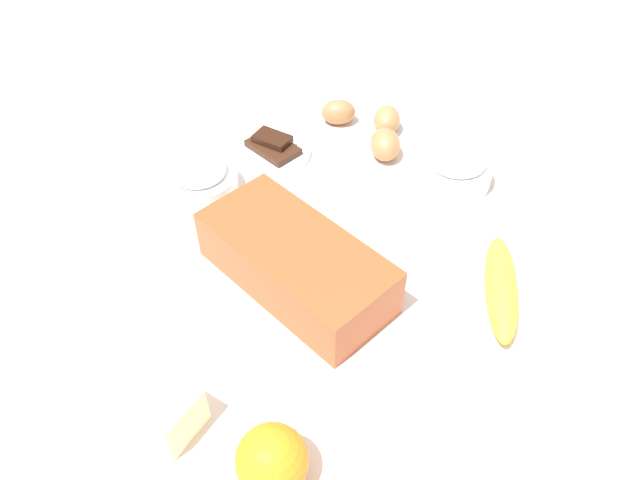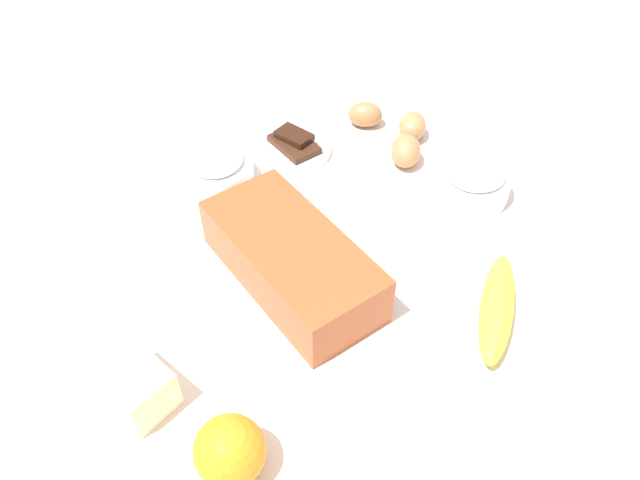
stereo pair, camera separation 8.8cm
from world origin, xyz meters
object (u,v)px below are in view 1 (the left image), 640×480
at_px(banana, 501,287).
at_px(chocolate_plate, 273,150).
at_px(sugar_bowl, 200,178).
at_px(egg_beside_bowl, 385,144).
at_px(egg_loose, 387,120).
at_px(flour_bowl, 455,167).
at_px(orange_fruit, 272,460).
at_px(loaf_pan, 296,262).
at_px(egg_near_butter, 338,112).
at_px(butter_block, 160,407).

height_order(banana, chocolate_plate, banana).
height_order(sugar_bowl, egg_beside_bowl, sugar_bowl).
relative_size(sugar_bowl, egg_loose, 1.89).
bearing_deg(egg_loose, flour_bowl, -179.98).
bearing_deg(egg_loose, orange_fruit, 130.42).
bearing_deg(chocolate_plate, orange_fruit, 148.36).
height_order(loaf_pan, orange_fruit, loaf_pan).
bearing_deg(egg_near_butter, flour_bowl, -167.25).
relative_size(loaf_pan, egg_loose, 4.62).
distance_m(sugar_bowl, banana, 0.50).
relative_size(banana, egg_beside_bowl, 2.77).
bearing_deg(egg_near_butter, chocolate_plate, 95.53).
xyz_separation_m(sugar_bowl, banana, (-0.44, -0.24, -0.01)).
height_order(sugar_bowl, chocolate_plate, sugar_bowl).
xyz_separation_m(sugar_bowl, egg_beside_bowl, (-0.10, -0.30, -0.00)).
bearing_deg(chocolate_plate, loaf_pan, 154.64).
distance_m(banana, butter_block, 0.47).
bearing_deg(egg_loose, sugar_bowl, 83.19).
bearing_deg(banana, flour_bowl, -28.81).
height_order(butter_block, egg_beside_bowl, butter_block).
bearing_deg(butter_block, egg_beside_bowl, -65.07).
xyz_separation_m(flour_bowl, chocolate_plate, (0.23, 0.21, -0.02)).
distance_m(egg_near_butter, egg_loose, 0.09).
relative_size(flour_bowl, orange_fruit, 1.53).
relative_size(banana, egg_near_butter, 2.99).
distance_m(loaf_pan, butter_block, 0.26).
height_order(loaf_pan, egg_beside_bowl, loaf_pan).
bearing_deg(egg_near_butter, orange_fruit, 138.15).
xyz_separation_m(loaf_pan, flour_bowl, (0.04, -0.34, -0.01)).
bearing_deg(chocolate_plate, flour_bowl, -138.55).
xyz_separation_m(loaf_pan, banana, (-0.18, -0.22, -0.02)).
distance_m(flour_bowl, egg_loose, 0.18).
relative_size(sugar_bowl, egg_near_butter, 1.92).
relative_size(butter_block, egg_loose, 1.40).
bearing_deg(flour_bowl, loaf_pan, 96.16).
xyz_separation_m(banana, egg_beside_bowl, (0.34, -0.07, 0.01)).
bearing_deg(butter_block, egg_near_butter, -54.37).
bearing_deg(egg_beside_bowl, egg_near_butter, 2.57).
bearing_deg(egg_loose, egg_beside_bowl, 138.53).
distance_m(loaf_pan, chocolate_plate, 0.30).
bearing_deg(flour_bowl, orange_fruit, 116.81).
bearing_deg(egg_beside_bowl, flour_bowl, -157.09).
bearing_deg(flour_bowl, sugar_bowl, 58.34).
distance_m(egg_beside_bowl, egg_loose, 0.08).
bearing_deg(orange_fruit, chocolate_plate, -31.64).
bearing_deg(egg_near_butter, butter_block, 125.63).
xyz_separation_m(loaf_pan, egg_near_butter, (0.29, -0.28, -0.02)).
distance_m(sugar_bowl, egg_beside_bowl, 0.32).
xyz_separation_m(loaf_pan, egg_loose, (0.21, -0.34, -0.02)).
height_order(butter_block, egg_near_butter, butter_block).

